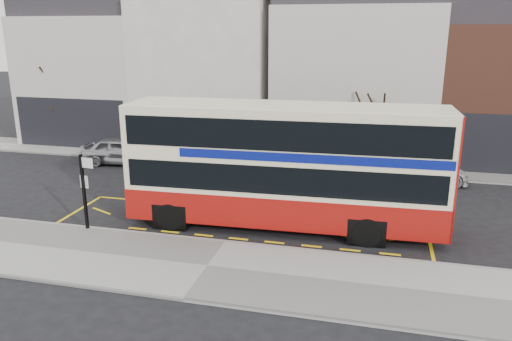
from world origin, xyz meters
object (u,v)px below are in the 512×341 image
(double_decker_bus, at_px, (286,165))
(car_white, at_px, (420,171))
(bus_stop_post, at_px, (85,184))
(car_grey, at_px, (264,155))
(street_tree_right, at_px, (372,102))
(street_tree_left, at_px, (55,76))
(car_silver, at_px, (122,151))

(double_decker_bus, relative_size, car_white, 2.59)
(bus_stop_post, distance_m, car_grey, 11.11)
(car_white, height_order, street_tree_right, street_tree_right)
(street_tree_right, bearing_deg, street_tree_left, 177.27)
(double_decker_bus, relative_size, car_grey, 2.60)
(bus_stop_post, height_order, car_white, bus_stop_post)
(bus_stop_post, height_order, car_grey, bus_stop_post)
(double_decker_bus, distance_m, car_grey, 8.48)
(bus_stop_post, distance_m, car_silver, 9.89)
(street_tree_right, bearing_deg, car_silver, -169.81)
(car_silver, bearing_deg, car_grey, -89.63)
(car_silver, height_order, car_grey, car_grey)
(car_white, bearing_deg, street_tree_right, 32.26)
(car_white, xyz_separation_m, street_tree_left, (-22.01, 3.29, 3.78))
(car_silver, relative_size, car_grey, 0.97)
(car_silver, relative_size, car_white, 0.96)
(car_white, relative_size, street_tree_left, 0.70)
(car_grey, distance_m, car_white, 8.07)
(double_decker_bus, distance_m, bus_stop_post, 7.38)
(bus_stop_post, bearing_deg, street_tree_right, 56.41)
(double_decker_bus, relative_size, street_tree_left, 1.81)
(bus_stop_post, bearing_deg, double_decker_bus, 24.97)
(car_silver, relative_size, street_tree_left, 0.67)
(bus_stop_post, relative_size, street_tree_left, 0.43)
(bus_stop_post, relative_size, car_white, 0.62)
(car_silver, distance_m, car_white, 15.91)
(car_grey, bearing_deg, street_tree_right, -64.23)
(car_white, height_order, street_tree_left, street_tree_left)
(bus_stop_post, xyz_separation_m, street_tree_left, (-9.67, 12.50, 2.58))
(street_tree_left, bearing_deg, double_decker_bus, -31.48)
(bus_stop_post, distance_m, car_white, 15.44)
(bus_stop_post, relative_size, car_grey, 0.63)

